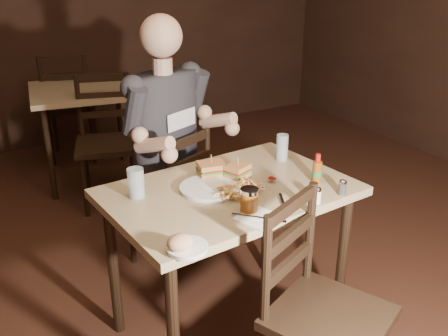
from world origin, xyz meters
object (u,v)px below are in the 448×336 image
chair_far (168,198)px  glass_left (136,183)px  diner (170,113)px  syrup_dispenser (249,200)px  glass_right (282,148)px  hot_sauce (317,168)px  main_table (229,207)px  dinner_plate (210,189)px  chair_near (329,317)px  bg_chair_near (107,144)px  bg_chair_far (70,106)px  bg_table (84,99)px  side_plate (187,248)px

chair_far → glass_left: (-0.38, -0.58, 0.41)m
diner → syrup_dispenser: 0.89m
glass_right → hot_sauce: bearing=-93.8°
glass_right → hot_sauce: (-0.02, -0.30, 0.00)m
glass_left → hot_sauce: 0.82m
main_table → dinner_plate: (-0.09, 0.02, 0.10)m
syrup_dispenser → diner: bearing=81.6°
chair_near → bg_chair_near: bearing=70.6°
hot_sauce → syrup_dispenser: size_ratio=1.39×
chair_far → diner: bearing=90.0°
dinner_plate → glass_left: 0.33m
bg_chair_near → glass_left: bg_chair_near is taller
dinner_plate → glass_left: bearing=161.9°
diner → dinner_plate: bearing=-121.3°
chair_far → chair_near: size_ratio=0.93×
chair_far → chair_near: 1.32m
chair_far → hot_sauce: 1.02m
bg_chair_far → bg_chair_near: 1.10m
chair_near → syrup_dispenser: chair_near is taller
bg_chair_far → hot_sauce: bg_chair_far is taller
bg_table → glass_right: 2.08m
bg_table → syrup_dispenser: bearing=-88.9°
chair_near → glass_left: bearing=99.5°
chair_far → bg_chair_near: bearing=-108.4°
chair_near → bg_chair_near: size_ratio=0.95×
bg_chair_far → dinner_plate: size_ratio=3.71×
bg_chair_far → hot_sauce: (0.47, -2.87, 0.35)m
bg_chair_far → glass_right: bearing=118.7°
bg_chair_far → diner: 2.13m
bg_chair_near → diner: bearing=-67.7°
glass_right → glass_left: bearing=-177.0°
bg_table → dinner_plate: (0.00, -2.16, 0.10)m
dinner_plate → side_plate: size_ratio=1.80×
bg_chair_far → glass_right: size_ratio=7.19×
diner → side_plate: 1.11m
bg_table → syrup_dispenser: (0.05, -2.41, 0.14)m
glass_left → side_plate: glass_left is taller
bg_chair_far → glass_left: size_ratio=7.43×
bg_table → bg_chair_near: 0.59m
chair_near → bg_chair_far: bg_chair_far is taller
chair_far → dinner_plate: size_ratio=3.22×
diner → syrup_dispenser: bearing=-115.8°
glass_left → syrup_dispenser: size_ratio=1.31×
bg_chair_near → side_plate: bearing=-81.6°
glass_right → side_plate: glass_right is taller
dinner_plate → syrup_dispenser: bearing=-79.3°
chair_near → bg_chair_far: 3.35m
bg_table → dinner_plate: 2.16m
glass_right → bg_chair_near: bearing=108.4°
chair_far → hot_sauce: size_ratio=6.10×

